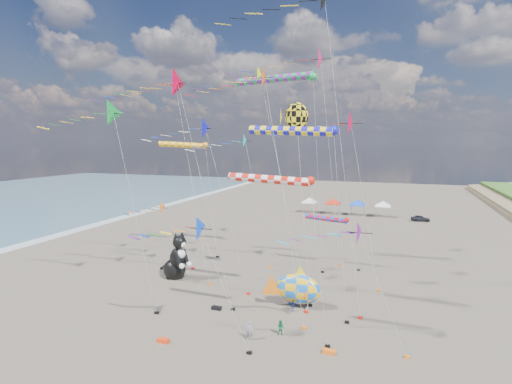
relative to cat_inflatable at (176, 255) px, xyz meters
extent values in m
plane|color=brown|center=(11.27, -14.54, -2.67)|extent=(260.00, 260.00, 0.00)
cone|color=#E20036|center=(18.77, 3.48, 14.34)|extent=(2.55, 2.73, 2.82)
cylinder|color=#B2B2B2|center=(20.07, 3.48, 5.83)|extent=(2.62, 0.02, 17.02)
cube|color=black|center=(21.36, 3.48, -2.57)|extent=(0.36, 0.24, 0.20)
cone|color=#761388|center=(22.23, -9.04, 6.02)|extent=(1.86, 1.99, 2.05)
cylinder|color=#B2B2B2|center=(23.03, -9.04, 1.67)|extent=(1.61, 0.02, 8.70)
cube|color=black|center=(23.82, -9.04, -2.57)|extent=(0.36, 0.24, 0.20)
cone|color=#D11B4F|center=(13.98, 10.76, 22.30)|extent=(2.82, 3.02, 3.11)
cylinder|color=#B2B2B2|center=(15.26, 10.76, 9.81)|extent=(2.57, 0.02, 24.98)
cube|color=black|center=(16.53, 10.76, -2.57)|extent=(0.36, 0.24, 0.20)
cone|color=#BE0429|center=(5.88, -5.71, 17.52)|extent=(2.56, 2.74, 2.83)
cylinder|color=#B2B2B2|center=(7.52, -5.71, 7.43)|extent=(3.29, 0.02, 20.20)
cube|color=black|center=(9.15, -5.71, -2.57)|extent=(0.36, 0.24, 0.20)
cone|color=#E2F308|center=(8.67, 6.43, 20.10)|extent=(2.06, 2.20, 2.27)
cylinder|color=#B2B2B2|center=(10.61, 6.43, 8.71)|extent=(3.92, 0.02, 22.78)
cube|color=black|center=(12.56, 6.43, -2.57)|extent=(0.36, 0.24, 0.20)
cone|color=#0F8C32|center=(0.41, -8.66, 14.95)|extent=(2.29, 2.45, 2.53)
cylinder|color=#B2B2B2|center=(1.73, -8.66, 6.14)|extent=(2.67, 0.02, 17.62)
cube|color=black|center=(3.05, -8.66, -2.57)|extent=(0.36, 0.24, 0.20)
cone|color=#0E0FB4|center=(5.57, -1.81, 13.79)|extent=(2.09, 2.24, 2.31)
cylinder|color=#B2B2B2|center=(7.37, -1.81, 5.56)|extent=(3.64, 0.02, 16.47)
cube|color=black|center=(9.18, -1.81, -2.57)|extent=(0.36, 0.24, 0.20)
cone|color=#ED4A19|center=(12.97, -7.13, 17.62)|extent=(1.89, 2.02, 2.08)
cylinder|color=#B2B2B2|center=(14.50, -7.13, 7.48)|extent=(3.09, 0.02, 20.30)
cube|color=black|center=(16.04, -7.13, -2.57)|extent=(0.36, 0.24, 0.20)
cylinder|color=#B2B2B2|center=(18.94, -3.68, 10.83)|extent=(2.48, 0.02, 27.00)
cube|color=black|center=(20.17, -3.68, -2.57)|extent=(0.36, 0.24, 0.20)
cone|color=#0FBBC5|center=(6.32, 7.13, 12.58)|extent=(1.60, 1.71, 1.77)
cylinder|color=#B2B2B2|center=(7.49, 7.13, 4.96)|extent=(2.37, 0.02, 15.26)
cube|color=black|center=(8.67, 7.13, -2.57)|extent=(0.36, 0.24, 0.20)
cone|color=blue|center=(11.24, -12.23, 6.29)|extent=(1.88, 2.01, 2.07)
cylinder|color=#B2B2B2|center=(12.20, -12.23, 1.81)|extent=(1.93, 0.02, 8.97)
cube|color=black|center=(13.15, -12.23, -2.57)|extent=(0.36, 0.24, 0.20)
cone|color=orange|center=(-3.76, 3.41, 4.33)|extent=(1.66, 1.78, 1.83)
cylinder|color=#B2B2B2|center=(-1.82, 3.41, 0.83)|extent=(3.90, 0.02, 7.01)
cube|color=black|center=(0.12, 3.41, -2.57)|extent=(0.36, 0.24, 0.20)
cone|color=purple|center=(2.20, -0.47, 18.33)|extent=(2.01, 2.15, 2.21)
cylinder|color=#B2B2B2|center=(3.21, -0.47, 7.83)|extent=(2.05, 0.02, 21.00)
cube|color=black|center=(4.22, -0.47, -2.57)|extent=(0.36, 0.24, 0.20)
cylinder|color=red|center=(14.86, 9.46, 3.33)|extent=(4.95, 0.59, 0.59)
sphere|color=red|center=(17.33, 9.46, 3.33)|extent=(0.62, 0.62, 0.62)
cylinder|color=#B2B2B2|center=(18.08, 9.46, 0.33)|extent=(1.52, 0.02, 6.01)
cube|color=black|center=(18.83, 9.46, -2.57)|extent=(0.36, 0.24, 0.20)
cylinder|color=orange|center=(-4.01, 8.85, 12.01)|extent=(6.64, 0.71, 0.71)
sphere|color=orange|center=(-0.68, 8.85, 12.01)|extent=(0.75, 0.75, 0.75)
cylinder|color=#B2B2B2|center=(0.07, 8.85, 4.67)|extent=(1.52, 0.02, 14.68)
cube|color=black|center=(0.82, 8.85, -2.57)|extent=(0.36, 0.24, 0.20)
cylinder|color=#1416C9|center=(14.09, -4.94, 13.35)|extent=(7.19, 0.75, 0.75)
sphere|color=#1416C9|center=(17.69, -4.94, 13.35)|extent=(0.79, 0.79, 0.79)
cylinder|color=#B2B2B2|center=(18.44, -4.94, 5.34)|extent=(1.52, 0.02, 16.03)
cube|color=black|center=(19.19, -4.94, -2.57)|extent=(0.36, 0.24, 0.20)
cylinder|color=#1A9345|center=(9.01, 7.32, 19.56)|extent=(8.89, 0.89, 0.89)
sphere|color=#1A9345|center=(13.45, 7.32, 19.56)|extent=(0.94, 0.94, 0.94)
cylinder|color=#B2B2B2|center=(14.20, 7.32, 8.44)|extent=(1.52, 0.02, 22.23)
cube|color=black|center=(14.95, 7.32, -2.57)|extent=(0.36, 0.24, 0.20)
cylinder|color=red|center=(13.67, -9.44, 9.70)|extent=(6.29, 0.62, 0.62)
sphere|color=red|center=(16.82, -9.44, 9.70)|extent=(0.65, 0.65, 0.65)
cylinder|color=#B2B2B2|center=(17.57, -9.44, 3.51)|extent=(1.52, 0.02, 12.37)
cube|color=black|center=(18.32, -9.44, -2.57)|extent=(0.36, 0.24, 0.20)
ellipsoid|color=yellow|center=(13.55, -0.53, 14.76)|extent=(2.20, 0.40, 2.64)
cone|color=yellow|center=(12.05, -0.53, 14.76)|extent=(0.12, 1.80, 1.80)
cylinder|color=#B2B2B2|center=(14.55, -1.53, 6.04)|extent=(2.03, 2.03, 17.44)
cube|color=black|center=(15.55, -2.53, -2.57)|extent=(0.36, 0.24, 0.20)
ellipsoid|color=blue|center=(14.52, -3.07, -0.94)|extent=(4.53, 2.76, 2.82)
cone|color=orange|center=(12.07, -3.07, -0.94)|extent=(2.02, 0.66, 2.07)
cone|color=yellow|center=(14.71, -3.07, 0.47)|extent=(1.48, 0.49, 1.51)
cylinder|color=#B2B2B2|center=(15.58, -3.57, -2.04)|extent=(0.17, 1.04, 1.29)
cube|color=red|center=(15.52, -4.07, -2.57)|extent=(0.36, 0.24, 0.20)
imported|color=gray|center=(12.48, -10.33, -1.93)|extent=(0.64, 0.53, 1.49)
imported|color=#1D7A41|center=(14.52, -8.82, -2.05)|extent=(0.62, 0.49, 1.25)
imported|color=#1E3A95|center=(14.26, -4.05, -2.18)|extent=(0.63, 0.42, 0.99)
cube|color=orange|center=(18.54, -10.26, -2.52)|extent=(0.90, 0.44, 0.30)
cube|color=black|center=(7.70, -6.09, -2.52)|extent=(0.90, 0.44, 0.30)
cube|color=red|center=(6.41, -12.86, -2.52)|extent=(0.90, 0.44, 0.30)
cube|color=white|center=(5.27, 45.46, -0.42)|extent=(3.00, 3.00, 0.15)
pyramid|color=white|center=(5.27, 45.46, 0.63)|extent=(4.20, 4.20, 1.00)
cylinder|color=#999999|center=(3.97, 44.16, -1.57)|extent=(0.08, 0.08, 2.20)
cylinder|color=#999999|center=(6.57, 44.16, -1.57)|extent=(0.08, 0.08, 2.20)
cylinder|color=#999999|center=(3.97, 46.76, -1.57)|extent=(0.08, 0.08, 2.20)
cylinder|color=#999999|center=(6.57, 46.76, -1.57)|extent=(0.08, 0.08, 2.20)
cube|color=red|center=(10.27, 45.46, -0.42)|extent=(3.00, 3.00, 0.15)
pyramid|color=red|center=(10.27, 45.46, 0.63)|extent=(4.20, 4.20, 1.00)
cylinder|color=#999999|center=(8.97, 44.16, -1.57)|extent=(0.08, 0.08, 2.20)
cylinder|color=#999999|center=(11.57, 44.16, -1.57)|extent=(0.08, 0.08, 2.20)
cylinder|color=#999999|center=(8.97, 46.76, -1.57)|extent=(0.08, 0.08, 2.20)
cylinder|color=#999999|center=(11.57, 46.76, -1.57)|extent=(0.08, 0.08, 2.20)
cube|color=blue|center=(15.27, 45.46, -0.42)|extent=(3.00, 3.00, 0.15)
pyramid|color=blue|center=(15.27, 45.46, 0.63)|extent=(4.20, 4.20, 1.00)
cylinder|color=#999999|center=(13.97, 44.16, -1.57)|extent=(0.08, 0.08, 2.20)
cylinder|color=#999999|center=(16.57, 44.16, -1.57)|extent=(0.08, 0.08, 2.20)
cylinder|color=#999999|center=(13.97, 46.76, -1.57)|extent=(0.08, 0.08, 2.20)
cylinder|color=#999999|center=(16.57, 46.76, -1.57)|extent=(0.08, 0.08, 2.20)
cube|color=white|center=(20.27, 45.46, -0.42)|extent=(3.00, 3.00, 0.15)
pyramid|color=white|center=(20.27, 45.46, 0.63)|extent=(4.20, 4.20, 1.00)
cylinder|color=#999999|center=(18.97, 44.16, -1.57)|extent=(0.08, 0.08, 2.20)
cylinder|color=#999999|center=(21.57, 44.16, -1.57)|extent=(0.08, 0.08, 2.20)
cylinder|color=#999999|center=(18.97, 46.76, -1.57)|extent=(0.08, 0.08, 2.20)
cylinder|color=#999999|center=(21.57, 46.76, -1.57)|extent=(0.08, 0.08, 2.20)
imported|color=#26262D|center=(27.20, 43.46, -2.09)|extent=(3.53, 1.66, 1.17)
camera|label=1|loc=(22.60, -37.44, 12.50)|focal=28.00mm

